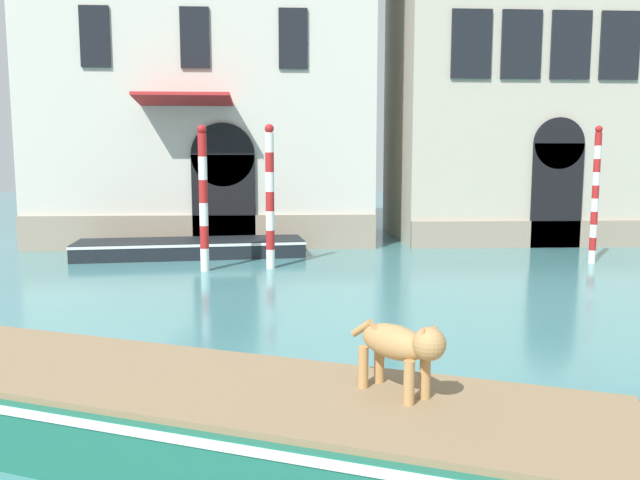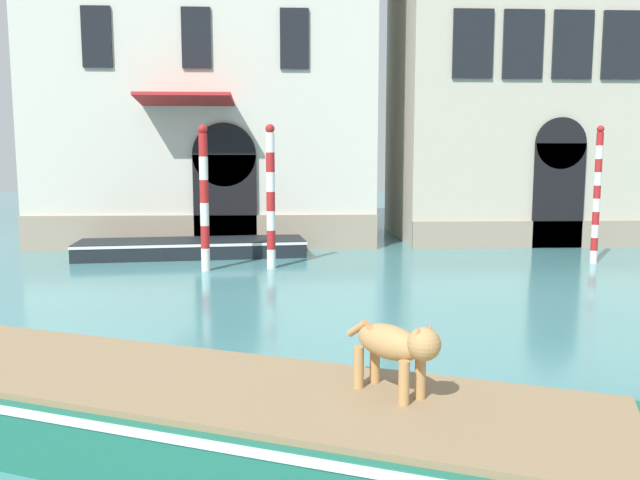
% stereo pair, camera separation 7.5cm
% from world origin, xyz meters
% --- Properties ---
extents(palazzo_left, '(11.43, 7.40, 15.76)m').
position_xyz_m(palazzo_left, '(-0.90, 23.00, 7.86)').
color(palazzo_left, beige).
rests_on(palazzo_left, ground_plane).
extents(boat_foreground, '(8.12, 4.89, 0.73)m').
position_xyz_m(boat_foreground, '(1.17, 5.72, 0.39)').
color(boat_foreground, '#1E6651').
rests_on(boat_foreground, ground_plane).
extents(dog_on_deck, '(0.76, 0.90, 0.72)m').
position_xyz_m(dog_on_deck, '(2.91, 5.26, 1.20)').
color(dog_on_deck, tan).
rests_on(dog_on_deck, boat_foreground).
extents(boat_moored_near_palazzo, '(6.91, 2.64, 0.50)m').
position_xyz_m(boat_moored_near_palazzo, '(-0.97, 18.65, 0.26)').
color(boat_moored_near_palazzo, black).
rests_on(boat_moored_near_palazzo, ground_plane).
extents(mooring_pole_0, '(0.20, 0.20, 3.83)m').
position_xyz_m(mooring_pole_0, '(10.50, 16.75, 1.93)').
color(mooring_pole_0, white).
rests_on(mooring_pole_0, ground_plane).
extents(mooring_pole_1, '(0.24, 0.24, 3.82)m').
position_xyz_m(mooring_pole_1, '(1.47, 16.36, 1.93)').
color(mooring_pole_1, white).
rests_on(mooring_pole_1, ground_plane).
extents(mooring_pole_2, '(0.24, 0.24, 3.78)m').
position_xyz_m(mooring_pole_2, '(-0.24, 16.08, 1.91)').
color(mooring_pole_2, white).
rests_on(mooring_pole_2, ground_plane).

